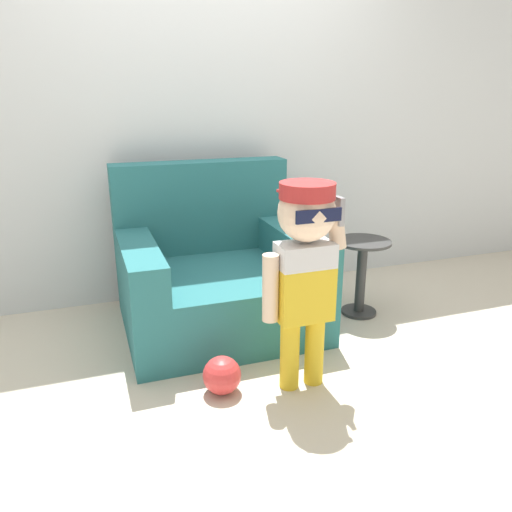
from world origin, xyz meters
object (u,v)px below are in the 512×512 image
(side_table, at_px, (361,270))
(toy_ball, at_px, (222,375))
(armchair, at_px, (216,274))
(person_child, at_px, (305,256))

(side_table, relative_size, toy_ball, 2.68)
(armchair, bearing_deg, side_table, -11.91)
(person_child, relative_size, side_table, 2.03)
(side_table, bearing_deg, armchair, 168.09)
(person_child, xyz_separation_m, side_table, (0.72, 0.65, -0.38))
(side_table, bearing_deg, toy_ball, -152.04)
(toy_ball, bearing_deg, armchair, 76.76)
(armchair, relative_size, person_child, 1.12)
(armchair, height_order, person_child, person_child)
(armchair, xyz_separation_m, person_child, (0.21, -0.85, 0.36))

